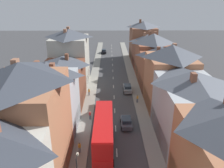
{
  "coord_description": "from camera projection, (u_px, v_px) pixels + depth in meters",
  "views": [
    {
      "loc": [
        -0.97,
        -12.53,
        20.1
      ],
      "look_at": [
        -0.41,
        33.3,
        1.74
      ],
      "focal_mm": 35.0,
      "sensor_mm": 36.0,
      "label": 1
    }
  ],
  "objects": [
    {
      "name": "pavement_right",
      "position": [
        134.0,
        83.0,
        54.43
      ],
      "size": [
        2.2,
        104.0,
        0.14
      ],
      "primitive_type": "cube",
      "color": "gray",
      "rests_on": "ground"
    },
    {
      "name": "centre_line_dashes",
      "position": [
        114.0,
        87.0,
        52.53
      ],
      "size": [
        0.14,
        97.8,
        0.01
      ],
      "color": "silver",
      "rests_on": "ground"
    },
    {
      "name": "terrace_row_left",
      "position": [
        45.0,
        102.0,
        30.86
      ],
      "size": [
        8.0,
        53.96,
        14.12
      ],
      "color": "#ADB2B7",
      "rests_on": "ground"
    },
    {
      "name": "pedestrian_far_right",
      "position": [
        89.0,
        92.0,
        47.19
      ],
      "size": [
        0.36,
        0.22,
        1.61
      ],
      "color": "gray",
      "rests_on": "pavement_left"
    },
    {
      "name": "car_near_blue",
      "position": [
        104.0,
        51.0,
        83.14
      ],
      "size": [
        1.9,
        3.91,
        1.6
      ],
      "color": "black",
      "rests_on": "ground"
    },
    {
      "name": "pavement_left",
      "position": [
        93.0,
        83.0,
        54.31
      ],
      "size": [
        2.2,
        104.0,
        0.14
      ],
      "primitive_type": "cube",
      "color": "gray",
      "rests_on": "ground"
    },
    {
      "name": "double_decker_bus_lead",
      "position": [
        104.0,
        134.0,
        29.53
      ],
      "size": [
        2.74,
        10.8,
        5.3
      ],
      "color": "red",
      "rests_on": "ground"
    },
    {
      "name": "car_parked_right_a",
      "position": [
        127.0,
        88.0,
        49.41
      ],
      "size": [
        1.9,
        4.31,
        1.69
      ],
      "color": "gray",
      "rests_on": "ground"
    },
    {
      "name": "car_parked_left_a",
      "position": [
        126.0,
        122.0,
        36.18
      ],
      "size": [
        1.9,
        3.9,
        1.59
      ],
      "color": "#4C515B",
      "rests_on": "ground"
    },
    {
      "name": "pedestrian_far_left",
      "position": [
        137.0,
        98.0,
        44.0
      ],
      "size": [
        0.36,
        0.22,
        1.61
      ],
      "color": "#3D4256",
      "rests_on": "pavement_right"
    },
    {
      "name": "pedestrian_mid_left",
      "position": [
        80.0,
        147.0,
        29.79
      ],
      "size": [
        0.36,
        0.22,
        1.61
      ],
      "color": "gray",
      "rests_on": "pavement_left"
    },
    {
      "name": "terrace_row_right",
      "position": [
        169.0,
        79.0,
        41.02
      ],
      "size": [
        8.0,
        79.38,
        13.35
      ],
      "color": "brown",
      "rests_on": "ground"
    },
    {
      "name": "pedestrian_mid_right",
      "position": [
        90.0,
        115.0,
        37.9
      ],
      "size": [
        0.36,
        0.22,
        1.61
      ],
      "color": "#3D4256",
      "rests_on": "pavement_left"
    }
  ]
}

